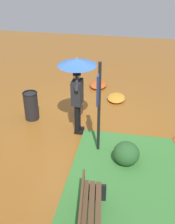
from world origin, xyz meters
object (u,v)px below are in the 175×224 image
Objects in this scene: park_bench at (89,213)px; handbag at (79,111)px; trash_bin at (31,106)px; person_with_umbrella at (77,77)px; info_sign_post at (99,98)px.

handbag is at bearing 14.54° from park_bench.
trash_bin is (-0.46, 1.28, 0.29)m from handbag.
person_with_umbrella is 1.64m from handbag.
park_bench is at bearing -164.44° from person_with_umbrella.
park_bench is (-2.25, -0.19, -1.04)m from info_sign_post.
park_bench is at bearing -146.07° from trash_bin.
trash_bin reaches higher than handbag.
trash_bin is (0.34, 1.43, -1.13)m from person_with_umbrella.
info_sign_post reaches higher than trash_bin.
info_sign_post is 1.64× the size of park_bench.
park_bench reaches higher than handbag.
info_sign_post is 2.59m from trash_bin.
person_with_umbrella is 3.36m from park_bench.
info_sign_post is 2.76× the size of trash_bin.
trash_bin is (3.38, 2.27, 0.02)m from park_bench.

